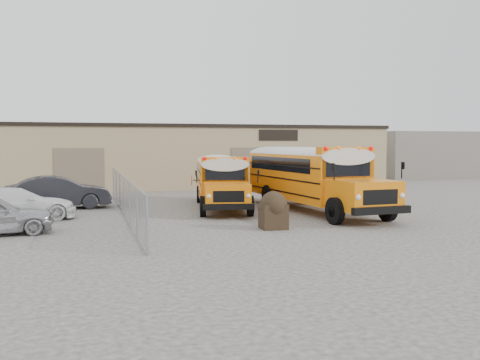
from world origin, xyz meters
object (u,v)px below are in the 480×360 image
object	(u,v)px
tarp_bundle	(273,210)
car_dark	(58,193)
school_bus_right	(259,167)
car_white	(17,204)
school_bus_left	(215,171)

from	to	relation	value
tarp_bundle	car_dark	size ratio (longest dim) A/B	0.29
school_bus_right	car_white	size ratio (longest dim) A/B	2.26
car_dark	school_bus_left	bearing A→B (deg)	-72.52
school_bus_left	car_dark	world-z (taller)	school_bus_left
tarp_bundle	car_white	bearing A→B (deg)	152.06
tarp_bundle	car_white	world-z (taller)	tarp_bundle
school_bus_right	tarp_bundle	bearing A→B (deg)	-105.77
school_bus_left	school_bus_right	world-z (taller)	school_bus_right
car_white	car_dark	size ratio (longest dim) A/B	0.97
car_white	tarp_bundle	bearing A→B (deg)	-126.98
school_bus_left	tarp_bundle	distance (m)	13.22
school_bus_left	school_bus_right	size ratio (longest dim) A/B	0.86
school_bus_right	car_dark	xyz separation A→B (m)	(-11.55, -2.57, -1.02)
tarp_bundle	car_dark	xyz separation A→B (m)	(-8.29, 8.97, 0.08)
school_bus_left	tarp_bundle	world-z (taller)	school_bus_left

